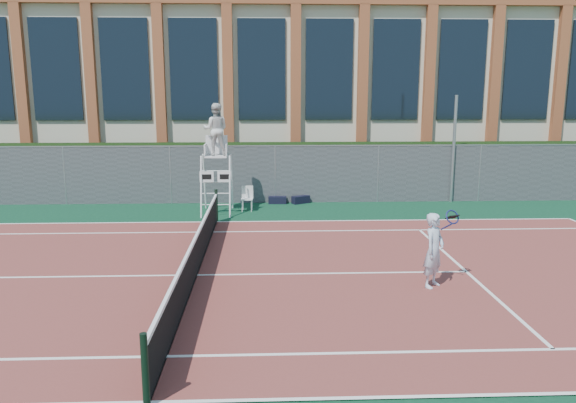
{
  "coord_description": "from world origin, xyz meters",
  "views": [
    {
      "loc": [
        1.64,
        -12.61,
        4.24
      ],
      "look_at": [
        2.26,
        3.0,
        1.18
      ],
      "focal_mm": 35.0,
      "sensor_mm": 36.0,
      "label": 1
    }
  ],
  "objects_px": {
    "umpire_chair": "(216,132)",
    "plastic_chair": "(247,196)",
    "steel_pole": "(454,149)",
    "tennis_player": "(434,250)"
  },
  "relations": [
    {
      "from": "steel_pole",
      "to": "tennis_player",
      "type": "bearing_deg",
      "value": -110.37
    },
    {
      "from": "umpire_chair",
      "to": "plastic_chair",
      "type": "relative_size",
      "value": 4.39
    },
    {
      "from": "steel_pole",
      "to": "tennis_player",
      "type": "relative_size",
      "value": 2.48
    },
    {
      "from": "umpire_chair",
      "to": "tennis_player",
      "type": "xyz_separation_m",
      "value": [
        5.38,
        -8.04,
        -2.0
      ]
    },
    {
      "from": "steel_pole",
      "to": "plastic_chair",
      "type": "bearing_deg",
      "value": -170.56
    },
    {
      "from": "steel_pole",
      "to": "umpire_chair",
      "type": "distance_m",
      "value": 9.16
    },
    {
      "from": "umpire_chair",
      "to": "tennis_player",
      "type": "height_order",
      "value": "umpire_chair"
    },
    {
      "from": "tennis_player",
      "to": "plastic_chair",
      "type": "bearing_deg",
      "value": 117.32
    },
    {
      "from": "umpire_chair",
      "to": "plastic_chair",
      "type": "height_order",
      "value": "umpire_chair"
    },
    {
      "from": "plastic_chair",
      "to": "tennis_player",
      "type": "distance_m",
      "value": 9.43
    }
  ]
}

